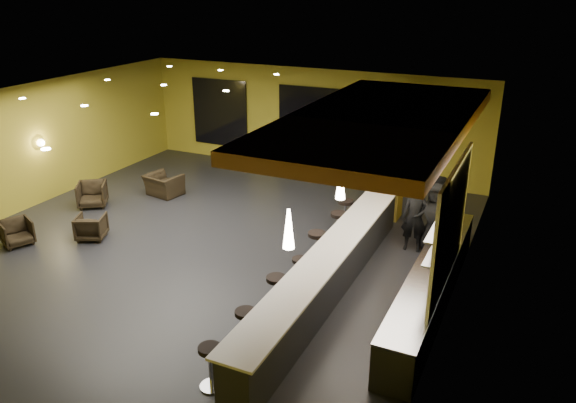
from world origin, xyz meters
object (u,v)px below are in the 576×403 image
at_px(pendant_0, 289,229).
at_px(bar_stool_4, 317,245).
at_px(pendant_2, 377,151).
at_px(staff_a, 415,218).
at_px(pendant_1, 341,183).
at_px(armchair_d, 164,185).
at_px(bar_counter, 329,274).
at_px(column, 393,157).
at_px(bar_stool_1, 246,325).
at_px(prep_counter, 431,286).
at_px(bar_stool_2, 276,290).
at_px(armchair_a, 17,232).
at_px(staff_c, 434,219).
at_px(staff_b, 439,210).
at_px(armchair_b, 91,227).
at_px(bar_stool_3, 300,269).
at_px(bar_stool_5, 338,224).
at_px(bar_stool_6, 345,211).
at_px(bar_stool_0, 210,362).
at_px(armchair_c, 92,194).

height_order(pendant_0, bar_stool_4, pendant_0).
distance_m(pendant_2, staff_a, 1.85).
xyz_separation_m(pendant_1, armchair_d, (-6.72, 2.85, -2.02)).
relative_size(bar_counter, pendant_0, 11.43).
xyz_separation_m(column, bar_stool_1, (-0.67, -6.96, -1.24)).
relative_size(pendant_2, bar_stool_1, 0.88).
xyz_separation_m(prep_counter, bar_stool_2, (-2.69, -1.60, 0.10)).
relative_size(column, armchair_a, 4.93).
height_order(prep_counter, bar_stool_4, prep_counter).
bearing_deg(staff_c, armchair_a, -153.55).
distance_m(staff_a, staff_c, 0.46).
bearing_deg(staff_b, armchair_a, -138.08).
height_order(prep_counter, staff_b, staff_b).
bearing_deg(armchair_b, bar_stool_3, 154.86).
xyz_separation_m(staff_a, staff_b, (0.43, 0.75, -0.00)).
relative_size(armchair_a, armchair_b, 1.01).
height_order(bar_stool_5, bar_stool_6, bar_stool_5).
bearing_deg(bar_stool_2, pendant_0, -52.82).
bearing_deg(bar_stool_5, armchair_b, -157.92).
height_order(staff_c, bar_stool_2, staff_c).
bearing_deg(bar_stool_5, bar_stool_4, -92.00).
bearing_deg(pendant_1, prep_counter, 0.00).
xyz_separation_m(bar_stool_3, bar_stool_4, (-0.07, 1.09, 0.08)).
distance_m(column, pendant_2, 1.71).
distance_m(pendant_1, bar_stool_5, 2.70).
bearing_deg(bar_stool_1, bar_stool_5, 90.18).
height_order(column, bar_stool_5, column).
distance_m(bar_counter, bar_stool_2, 1.29).
distance_m(pendant_1, staff_c, 3.23).
relative_size(bar_stool_1, bar_stool_4, 0.93).
distance_m(bar_counter, bar_stool_0, 3.56).
bearing_deg(staff_a, column, 116.77).
xyz_separation_m(column, bar_stool_0, (-0.69, -8.09, -1.25)).
relative_size(armchair_a, bar_stool_2, 0.86).
bearing_deg(bar_stool_1, bar_stool_4, 91.01).
relative_size(staff_b, bar_stool_5, 2.01).
distance_m(bar_counter, pendant_2, 3.52).
relative_size(armchair_c, bar_stool_4, 0.94).
height_order(prep_counter, pendant_1, pendant_1).
bearing_deg(armchair_d, bar_stool_1, 146.71).
relative_size(bar_stool_2, bar_stool_3, 1.15).
bearing_deg(bar_stool_0, pendant_2, 83.97).
bearing_deg(bar_counter, armchair_b, 179.79).
height_order(staff_c, armchair_b, staff_c).
relative_size(bar_stool_1, bar_stool_3, 1.11).
bearing_deg(pendant_1, bar_stool_0, -99.75).
distance_m(pendant_2, armchair_b, 7.43).
height_order(staff_b, bar_stool_3, staff_b).
distance_m(pendant_0, bar_stool_6, 5.66).
height_order(column, bar_stool_0, column).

